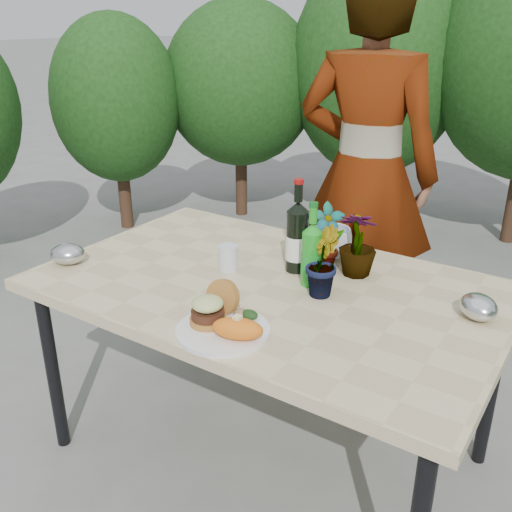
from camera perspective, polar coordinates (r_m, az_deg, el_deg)
The scene contains 18 objects.
ground at distance 2.43m, azimuth 1.11°, elevation -18.89°, with size 80.00×80.00×0.00m, color slate.
patio_table at distance 2.03m, azimuth 1.25°, elevation -4.15°, with size 1.60×1.00×0.75m.
shrub_hedge at distance 3.29m, azimuth 20.31°, elevation 13.19°, with size 6.87×5.18×2.18m.
dinner_plate at distance 1.70m, azimuth -3.33°, elevation -7.47°, with size 0.28×0.28×0.01m, color white.
burger_stack at distance 1.72m, azimuth -4.47°, elevation -5.15°, with size 0.11×0.16×0.11m.
sweet_potato at distance 1.63m, azimuth -1.85°, elevation -7.27°, with size 0.15×0.08×0.06m, color orange.
grilled_veg at distance 1.75m, azimuth -1.06°, elevation -5.79°, with size 0.08×0.05×0.03m.
wine_bottle at distance 2.06m, azimuth 4.14°, elevation 1.82°, with size 0.08×0.08×0.35m.
sparkling_water at distance 1.96m, azimuth 5.58°, elevation 0.06°, with size 0.07×0.07×0.30m.
plastic_cup at distance 2.09m, azimuth -2.77°, elevation -0.18°, with size 0.07×0.07×0.10m, color silver.
seedling_left at distance 2.10m, azimuth 7.14°, elevation 1.96°, with size 0.13×0.09×0.24m, color #22541C.
seedling_mid at distance 1.89m, azimuth 6.59°, elevation -0.56°, with size 0.13×0.10×0.24m, color #225B1F.
seedling_right at distance 2.06m, azimuth 10.15°, elevation 1.25°, with size 0.13×0.13×0.24m, color #256020.
blue_bowl at distance 2.21m, azimuth 7.54°, elevation 1.29°, with size 0.15×0.15×0.12m, color silver.
foil_packet_left at distance 2.26m, azimuth -18.31°, elevation 0.20°, with size 0.13×0.11×0.08m, color #AFB1B6.
foil_packet_right at distance 1.89m, azimuth 21.36°, elevation -4.76°, with size 0.13×0.11×0.08m, color #B9BCC0.
person at distance 2.77m, azimuth 10.95°, elevation 8.05°, with size 0.68×0.44×1.85m, color #A67653.
terracotta_pot at distance 4.42m, azimuth -3.46°, elevation 2.37°, with size 0.17×0.17×0.14m.
Camera 1 is at (0.96, -1.53, 1.61)m, focal length 40.00 mm.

